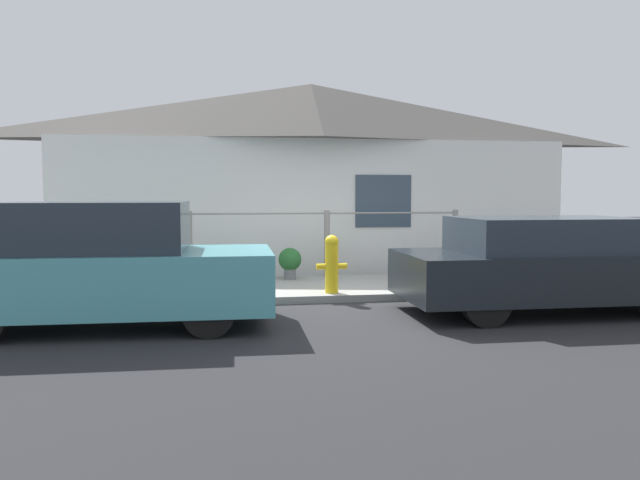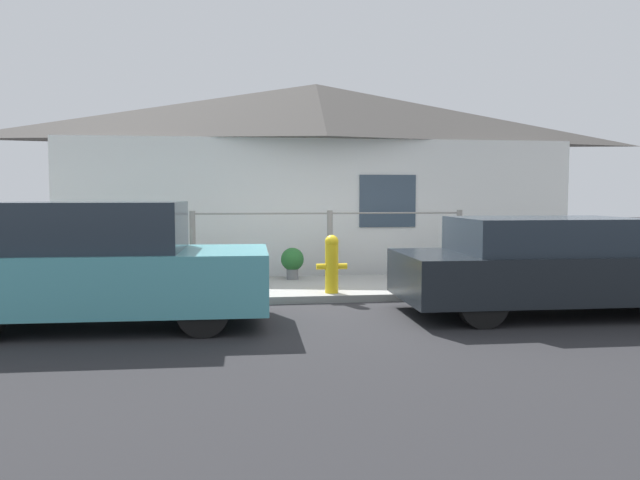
# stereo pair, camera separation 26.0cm
# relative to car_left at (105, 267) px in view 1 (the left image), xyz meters

# --- Properties ---
(ground_plane) EXTENTS (60.00, 60.00, 0.00)m
(ground_plane) POSITION_rel_car_left_xyz_m (3.25, 1.17, -0.73)
(ground_plane) COLOR #262628
(sidewalk) EXTENTS (24.00, 2.24, 0.11)m
(sidewalk) POSITION_rel_car_left_xyz_m (3.25, 2.29, -0.67)
(sidewalk) COLOR gray
(sidewalk) RESTS_ON ground_plane
(house) EXTENTS (10.29, 2.23, 3.82)m
(house) POSITION_rel_car_left_xyz_m (3.25, 5.01, 2.30)
(house) COLOR white
(house) RESTS_ON ground_plane
(fence) EXTENTS (4.90, 0.10, 1.18)m
(fence) POSITION_rel_car_left_xyz_m (3.25, 3.26, 0.03)
(fence) COLOR gray
(fence) RESTS_ON sidewalk
(car_left) EXTENTS (3.88, 1.74, 1.49)m
(car_left) POSITION_rel_car_left_xyz_m (0.00, 0.00, 0.00)
(car_left) COLOR teal
(car_left) RESTS_ON ground_plane
(car_right) EXTENTS (4.13, 1.76, 1.28)m
(car_right) POSITION_rel_car_left_xyz_m (5.70, -0.00, -0.08)
(car_right) COLOR black
(car_right) RESTS_ON ground_plane
(fire_hydrant) EXTENTS (0.46, 0.21, 0.87)m
(fire_hydrant) POSITION_rel_car_left_xyz_m (3.00, 1.44, -0.16)
(fire_hydrant) COLOR yellow
(fire_hydrant) RESTS_ON sidewalk
(potted_plant_near_hydrant) EXTENTS (0.40, 0.40, 0.55)m
(potted_plant_near_hydrant) POSITION_rel_car_left_xyz_m (2.56, 3.01, -0.30)
(potted_plant_near_hydrant) COLOR slate
(potted_plant_near_hydrant) RESTS_ON sidewalk
(potted_plant_by_fence) EXTENTS (0.46, 0.46, 0.61)m
(potted_plant_by_fence) POSITION_rel_car_left_xyz_m (0.22, 2.87, -0.28)
(potted_plant_by_fence) COLOR brown
(potted_plant_by_fence) RESTS_ON sidewalk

